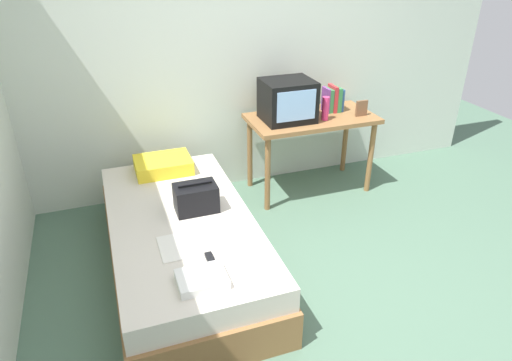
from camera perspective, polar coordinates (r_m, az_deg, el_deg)
The scene contains 13 objects.
ground_plane at distance 3.19m, azimuth 9.79°, elevation -15.62°, with size 8.00×8.00×0.00m, color #4C6B56.
wall_back at distance 4.25m, azimuth -2.09°, elevation 16.01°, with size 5.20×0.10×2.60m, color silver.
bed at distance 3.39m, azimuth -9.13°, elevation -7.73°, with size 1.00×2.00×0.44m.
desk at distance 4.27m, azimuth 6.92°, elevation 6.75°, with size 1.16×0.60×0.74m.
tv at distance 4.07m, azimuth 3.96°, elevation 9.94°, with size 0.44×0.39×0.36m.
water_bottle at distance 4.14m, azimuth 8.66°, elevation 8.89°, with size 0.06×0.06×0.21m, color #E53372.
book_row at distance 4.38m, azimuth 9.58°, elevation 9.98°, with size 0.17×0.16×0.25m.
picture_frame at distance 4.31m, azimuth 13.04°, elevation 8.78°, with size 0.11×0.02×0.14m, color brown.
pillow at distance 3.91m, azimuth -11.52°, elevation 1.92°, with size 0.46×0.35×0.11m, color yellow.
handbag at distance 3.28m, azimuth -7.51°, elevation -2.16°, with size 0.30×0.20×0.22m.
magazine at distance 2.97m, azimuth -9.95°, elevation -8.16°, with size 0.21×0.29×0.01m, color white.
remote_dark at distance 2.81m, azimuth -5.65°, elevation -9.91°, with size 0.04×0.16×0.02m, color black.
folded_towel at distance 2.66m, azimuth -6.76°, elevation -12.14°, with size 0.28×0.22×0.05m, color white.
Camera 1 is at (-1.25, -1.97, 2.17)m, focal length 32.03 mm.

